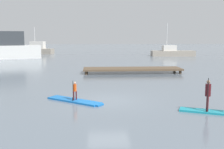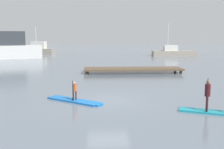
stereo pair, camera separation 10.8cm
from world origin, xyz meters
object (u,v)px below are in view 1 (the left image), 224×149
paddler_adult (208,93)px  paddleboard_near (75,101)px  paddler_child_solo (75,90)px  motor_boat_small_navy (37,49)px  paddleboard_far (214,112)px  fishing_boat_green_midground (172,52)px  fishing_boat_white_large (1,48)px

paddler_adult → paddleboard_near: bearing=158.2°
paddler_child_solo → motor_boat_small_navy: (-11.57, 44.85, 0.26)m
paddleboard_near → motor_boat_small_navy: 46.31m
paddler_child_solo → paddleboard_far: bearing=-21.7°
paddleboard_near → paddler_child_solo: 0.66m
paddleboard_near → paddler_adult: 7.39m
paddler_child_solo → fishing_boat_green_midground: (16.08, 36.64, 0.01)m
paddler_child_solo → paddler_adult: paddler_adult is taller
paddleboard_near → paddler_adult: paddler_adult is taller
fishing_boat_white_large → paddler_child_solo: bearing=-64.9°
paddleboard_near → paddler_adult: bearing=-21.8°
paddleboard_far → fishing_boat_white_large: 41.06m
paddleboard_far → motor_boat_small_navy: motor_boat_small_navy is taller
paddler_adult → fishing_boat_white_large: 40.77m
paddleboard_near → paddleboard_far: 7.64m
motor_boat_small_navy → paddleboard_far: bearing=-68.6°
paddler_child_solo → fishing_boat_green_midground: fishing_boat_green_midground is taller
paddleboard_near → fishing_boat_white_large: 35.14m
paddler_child_solo → motor_boat_small_navy: 46.32m
paddleboard_far → paddler_child_solo: bearing=158.3°
paddler_child_solo → paddleboard_far: size_ratio=0.35×
paddler_adult → fishing_boat_white_large: (-21.71, 34.50, 0.80)m
motor_boat_small_navy → paddler_adult: bearing=-68.9°
paddleboard_far → paddler_adult: 0.99m
paddler_adult → paddler_child_solo: bearing=158.3°
paddleboard_near → motor_boat_small_navy: (-11.56, 44.83, 0.92)m
paddler_child_solo → motor_boat_small_navy: motor_boat_small_navy is taller
paddleboard_far → paddler_adult: (-0.29, 0.12, 0.94)m
paddleboard_near → fishing_boat_green_midground: (16.09, 36.62, 0.67)m
motor_boat_small_navy → fishing_boat_green_midground: bearing=-16.5°
paddleboard_far → motor_boat_small_navy: bearing=111.4°
fishing_boat_green_midground → motor_boat_small_navy: size_ratio=1.09×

